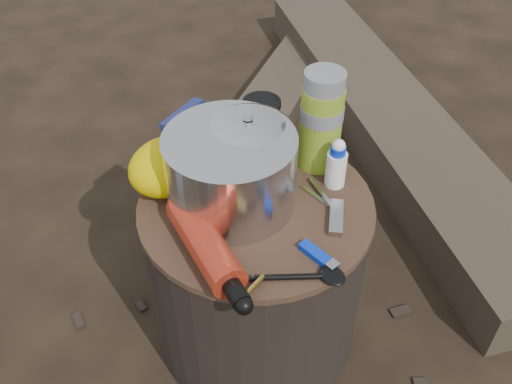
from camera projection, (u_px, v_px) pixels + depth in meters
ground at (256, 329)px, 1.48m from camera, size 60.00×60.00×0.00m
stump at (256, 273)px, 1.32m from camera, size 0.48×0.48×0.45m
log_main at (389, 120)px, 2.03m from camera, size 0.97×1.79×0.15m
log_small at (272, 105)px, 2.16m from camera, size 1.07×0.76×0.09m
foil_windscreen at (231, 171)px, 1.13m from camera, size 0.26×0.26×0.16m
camping_pot at (248, 153)px, 1.16m from camera, size 0.17×0.17×0.17m
fuel_bottle at (206, 244)px, 1.05m from camera, size 0.11×0.29×0.07m
thermos at (321, 121)px, 1.20m from camera, size 0.09×0.09×0.22m
travel_mug at (262, 125)px, 1.28m from camera, size 0.08×0.08×0.12m
stuff_sack at (168, 166)px, 1.17m from camera, size 0.17×0.14×0.12m
food_pouch at (189, 141)px, 1.21m from camera, size 0.12×0.06×0.15m
lighter at (315, 253)px, 1.06m from camera, size 0.03×0.09×0.02m
multitool at (336, 217)px, 1.14m from camera, size 0.09×0.09×0.01m
pot_grabber at (322, 199)px, 1.18m from camera, size 0.04×0.12×0.01m
spork at (289, 277)px, 1.02m from camera, size 0.16×0.13×0.01m
squeeze_bottle at (336, 165)px, 1.19m from camera, size 0.04×0.04×0.10m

